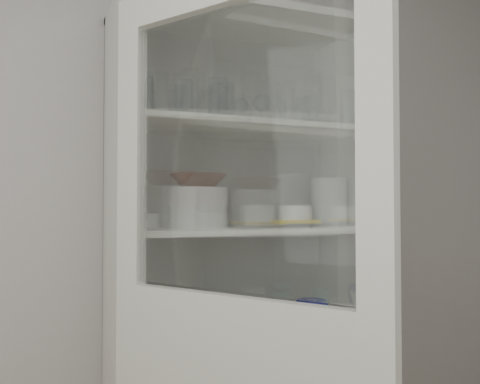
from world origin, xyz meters
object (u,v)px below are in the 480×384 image
object	(u,v)px
plate_stack_back	(136,220)
goblet_3	(307,115)
glass_platter	(295,225)
cupboard_door	(234,381)
white_ramekin	(295,213)
mug_blue	(312,313)
measuring_cups	(204,333)
terracotta_bowl	(198,181)
pantry_cabinet	(234,306)
plate_stack_front	(198,217)
yellow_trivet	(295,221)
grey_bowl_stack	(329,202)
teal_jar	(218,315)
white_canister	(187,316)
goblet_0	(144,104)
goblet_2	(262,111)
mug_teal	(264,315)
mug_white	(313,318)
cream_bowl	(198,197)
goblet_1	(240,113)

from	to	relation	value
plate_stack_back	goblet_3	bearing A→B (deg)	-0.62
glass_platter	cupboard_door	bearing A→B (deg)	-130.71
white_ramekin	plate_stack_back	bearing A→B (deg)	166.14
plate_stack_back	glass_platter	distance (m)	0.63
mug_blue	measuring_cups	world-z (taller)	mug_blue
terracotta_bowl	white_ramekin	distance (m)	0.42
pantry_cabinet	plate_stack_front	size ratio (longest dim) A/B	9.53
yellow_trivet	grey_bowl_stack	distance (m)	0.19
teal_jar	measuring_cups	distance (m)	0.16
plate_stack_back	white_canister	bearing A→B (deg)	-24.19
goblet_0	terracotta_bowl	size ratio (longest dim) A/B	0.80
terracotta_bowl	goblet_0	bearing A→B (deg)	139.33
pantry_cabinet	terracotta_bowl	bearing A→B (deg)	-152.93
goblet_2	mug_teal	bearing A→B (deg)	-105.14
goblet_0	grey_bowl_stack	bearing A→B (deg)	-10.54
plate_stack_front	terracotta_bowl	world-z (taller)	terracotta_bowl
goblet_3	teal_jar	distance (m)	0.94
cupboard_door	mug_blue	xyz separation A→B (m)	(0.55, 0.55, 0.04)
mug_white	white_canister	distance (m)	0.49
mug_blue	terracotta_bowl	bearing A→B (deg)	160.10
mug_white	mug_teal	bearing A→B (deg)	127.37
goblet_0	mug_teal	size ratio (longest dim) A/B	1.82
teal_jar	plate_stack_back	bearing A→B (deg)	164.09
mug_teal	mug_blue	bearing A→B (deg)	-43.94
cream_bowl	mug_teal	bearing A→B (deg)	11.77
goblet_0	white_ramekin	distance (m)	0.74
pantry_cabinet	mug_teal	world-z (taller)	pantry_cabinet
plate_stack_front	cream_bowl	xyz separation A→B (m)	(-0.00, 0.00, 0.08)
goblet_1	goblet_2	xyz separation A→B (m)	(0.08, -0.04, 0.01)
goblet_2	teal_jar	xyz separation A→B (m)	(-0.21, -0.05, -0.83)
plate_stack_back	cupboard_door	bearing A→B (deg)	-80.05
goblet_0	grey_bowl_stack	world-z (taller)	goblet_0
mug_blue	teal_jar	size ratio (longest dim) A/B	1.13
mug_teal	pantry_cabinet	bearing A→B (deg)	147.79
teal_jar	goblet_1	bearing A→B (deg)	34.13
mug_teal	goblet_3	bearing A→B (deg)	-1.30
cupboard_door	glass_platter	xyz separation A→B (m)	(0.49, 0.57, 0.40)
terracotta_bowl	measuring_cups	distance (m)	0.56
goblet_2	cream_bowl	distance (m)	0.49
goblet_0	goblet_3	size ratio (longest dim) A/B	0.99
pantry_cabinet	mug_white	size ratio (longest dim) A/B	20.58
cream_bowl	mug_white	bearing A→B (deg)	-11.41
pantry_cabinet	goblet_3	bearing A→B (deg)	6.43
goblet_0	mug_teal	distance (m)	0.97
plate_stack_front	grey_bowl_stack	xyz separation A→B (m)	(0.58, 0.01, 0.06)
plate_stack_back	teal_jar	size ratio (longest dim) A/B	1.60
plate_stack_front	mug_blue	distance (m)	0.61
glass_platter	yellow_trivet	distance (m)	0.01
white_ramekin	teal_jar	size ratio (longest dim) A/B	1.14
goblet_0	grey_bowl_stack	distance (m)	0.86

